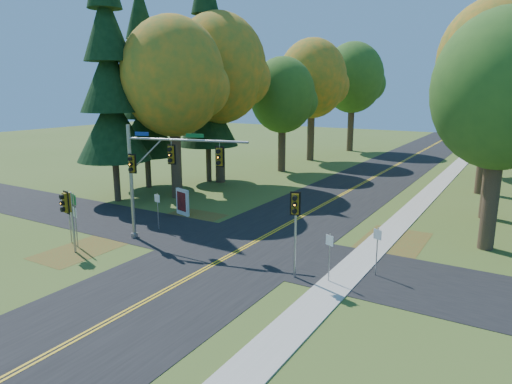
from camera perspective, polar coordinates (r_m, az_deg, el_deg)
The scene contains 29 objects.
ground at distance 24.12m, azimuth -3.89°, elevation -8.27°, with size 160.00×160.00×0.00m, color #445B20.
road_main at distance 24.11m, azimuth -3.89°, elevation -8.25°, with size 8.00×160.00×0.02m, color black.
road_cross at distance 25.67m, azimuth -1.32°, elevation -6.89°, with size 60.00×6.00×0.02m, color black.
centerline_left at distance 24.16m, azimuth -4.09°, elevation -8.17°, with size 0.10×160.00×0.01m, color gold.
centerline_right at distance 24.05m, azimuth -3.70°, elevation -8.26°, with size 0.10×160.00×0.01m, color gold.
sidewalk_east at distance 21.42m, azimuth 10.12°, elevation -11.17°, with size 1.60×160.00×0.06m, color #9E998E.
leaf_patch_w_near at distance 30.91m, azimuth -9.56°, elevation -3.64°, with size 4.00×6.00×0.00m, color brown.
leaf_patch_e at distance 26.61m, azimuth 16.03°, elevation -6.69°, with size 3.50×8.00×0.00m, color brown.
leaf_patch_w_far at distance 27.04m, azimuth -20.93°, elevation -6.75°, with size 3.00×5.00×0.00m, color brown.
tree_w_a at distance 36.78m, azimuth -10.18°, elevation 13.89°, with size 8.00×8.00×14.15m.
tree_e_a at distance 27.21m, azimuth 28.67°, elevation 11.00°, with size 7.20×7.20×12.73m.
tree_w_b at distance 42.61m, azimuth -4.54°, elevation 15.06°, with size 8.60×8.60×15.38m.
tree_e_b at distance 34.03m, azimuth 28.33°, elevation 11.71°, with size 7.60×7.60×13.33m.
tree_w_c at distance 48.42m, azimuth 3.43°, elevation 11.93°, with size 6.80×6.80×11.91m.
tree_e_c at distance 42.25m, azimuth 27.73°, elevation 14.10°, with size 8.80×8.80×15.79m.
tree_w_d at distance 56.53m, azimuth 7.15°, elevation 13.84°, with size 8.20×8.20×14.56m.
tree_e_d at distance 51.40m, azimuth 27.46°, elevation 10.93°, with size 7.00×7.00×12.32m.
tree_w_e at distance 66.22m, azimuth 12.10°, elevation 13.75°, with size 8.40×8.40×14.97m.
pine_a at distance 36.74m, azimuth -17.80°, elevation 13.02°, with size 5.60×5.60×19.48m.
pine_b at distance 41.28m, azimuth -13.82°, elevation 11.75°, with size 5.60×5.60×17.31m.
pine_c at distance 43.11m, azimuth -6.18°, elevation 14.10°, with size 5.60×5.60×20.56m.
traffic_mast at distance 26.25m, azimuth -12.13°, elevation 2.95°, with size 7.17×2.18×6.68m.
east_signal_pole at distance 20.66m, azimuth 4.93°, elevation -2.67°, with size 0.47×0.56×4.17m.
ped_signal_pole at distance 25.99m, azimuth -22.52°, elevation -1.78°, with size 0.54×0.63×3.44m.
route_sign_cluster at distance 27.39m, azimuth -22.03°, elevation -1.84°, with size 1.38×0.51×3.09m.
info_kiosk at distance 32.24m, azimuth -9.17°, elevation -1.25°, with size 1.33×0.55×1.85m.
reg_sign_e_north at distance 22.16m, azimuth 14.90°, elevation -6.18°, with size 0.42×0.22×2.36m.
reg_sign_e_south at distance 20.97m, azimuth 9.17°, elevation -7.07°, with size 0.42×0.21×2.32m.
reg_sign_w at distance 29.04m, azimuth -12.21°, elevation -1.58°, with size 0.44×0.08×2.32m.
Camera 1 is at (12.97, -18.40, 8.66)m, focal length 32.00 mm.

